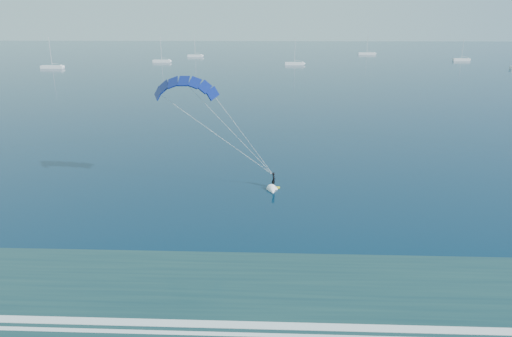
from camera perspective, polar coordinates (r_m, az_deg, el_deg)
The scene contains 7 objects.
kitesurfer_rig at distance 48.85m, azimuth -3.41°, elevation 4.97°, with size 14.45×5.66×14.07m.
sailboat_0 at distance 207.97m, azimuth -24.11°, elevation 11.53°, with size 9.15×2.40×12.39m.
sailboat_1 at distance 223.81m, azimuth -11.70°, elevation 13.03°, with size 8.26×2.40×11.41m.
sailboat_2 at distance 256.42m, azimuth -7.61°, elevation 13.81°, with size 8.12×2.40×11.03m.
sailboat_3 at distance 206.90m, azimuth 4.84°, elevation 12.96°, with size 8.30×2.40×11.58m.
sailboat_4 at distance 279.75m, azimuth 13.68°, elevation 13.81°, with size 9.83×2.40×13.22m.
sailboat_5 at distance 249.17m, azimuth 24.28°, elevation 12.32°, with size 7.87×2.40×10.86m.
Camera 1 is at (4.37, -14.73, 18.25)m, focal length 32.00 mm.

